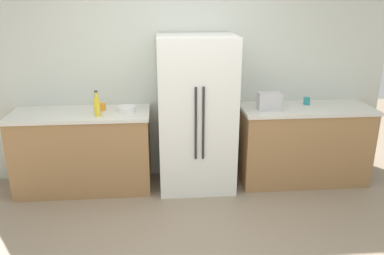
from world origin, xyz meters
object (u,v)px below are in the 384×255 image
(toaster, at_px, (269,101))
(bowl_a, at_px, (127,109))
(cup_a, at_px, (307,101))
(refrigerator, at_px, (196,114))
(cup_b, at_px, (102,107))
(bottle_a, at_px, (97,106))

(toaster, bearing_deg, bowl_a, 177.99)
(toaster, xyz_separation_m, cup_a, (0.51, 0.18, -0.06))
(cup_a, height_order, bowl_a, cup_a)
(refrigerator, relative_size, cup_a, 20.41)
(refrigerator, height_order, cup_a, refrigerator)
(toaster, distance_m, cup_b, 1.90)
(cup_b, bearing_deg, cup_a, 1.01)
(cup_a, relative_size, cup_b, 1.07)
(cup_b, bearing_deg, refrigerator, -5.50)
(refrigerator, xyz_separation_m, cup_a, (1.33, 0.14, 0.09))
(cup_b, xyz_separation_m, bowl_a, (0.28, -0.08, -0.01))
(toaster, relative_size, bottle_a, 0.94)
(refrigerator, bearing_deg, cup_a, 6.19)
(bottle_a, bearing_deg, cup_b, 84.85)
(bowl_a, bearing_deg, bottle_a, -154.72)
(toaster, relative_size, cup_a, 3.03)
(bottle_a, bearing_deg, refrigerator, 6.13)
(refrigerator, relative_size, bottle_a, 6.32)
(bottle_a, relative_size, bowl_a, 1.40)
(bottle_a, bearing_deg, bowl_a, 25.28)
(cup_b, bearing_deg, bowl_a, -15.55)
(toaster, height_order, bottle_a, bottle_a)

